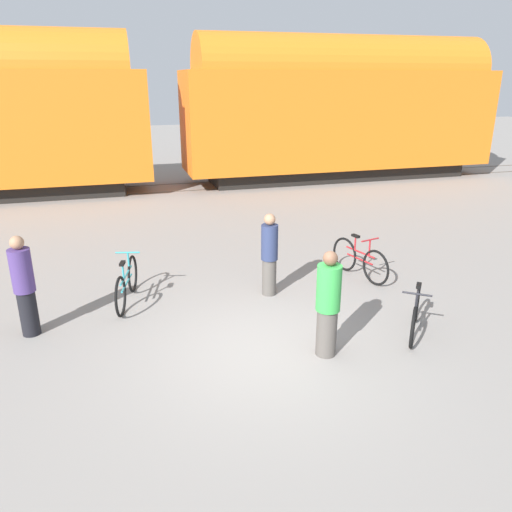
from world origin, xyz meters
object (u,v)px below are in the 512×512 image
at_px(freight_train, 165,108).
at_px(bicycle_maroon, 360,260).
at_px(person_in_navy, 269,255).
at_px(person_in_green, 328,305).
at_px(bicycle_black, 415,313).
at_px(bicycle_teal, 127,283).
at_px(person_in_purple, 24,286).

relative_size(freight_train, bicycle_maroon, 16.10).
bearing_deg(person_in_navy, person_in_green, 34.74).
height_order(bicycle_black, person_in_green, person_in_green).
xyz_separation_m(freight_train, person_in_navy, (0.69, -10.66, -2.17)).
relative_size(bicycle_teal, person_in_green, 1.06).
bearing_deg(bicycle_teal, person_in_green, -44.15).
bearing_deg(bicycle_black, bicycle_teal, 150.79).
distance_m(bicycle_teal, bicycle_maroon, 4.82).
height_order(bicycle_teal, person_in_purple, person_in_purple).
distance_m(freight_train, person_in_green, 13.28).
bearing_deg(bicycle_teal, person_in_purple, -152.85).
relative_size(bicycle_teal, person_in_navy, 1.09).
distance_m(freight_train, bicycle_teal, 10.81).
xyz_separation_m(bicycle_maroon, person_in_green, (-1.96, -2.74, 0.45)).
bearing_deg(bicycle_maroon, person_in_green, -125.59).
distance_m(bicycle_black, person_in_green, 1.78).
bearing_deg(bicycle_maroon, freight_train, 105.20).
xyz_separation_m(bicycle_teal, bicycle_black, (4.56, -2.55, -0.03)).
bearing_deg(freight_train, bicycle_black, -78.76).
bearing_deg(person_in_green, bicycle_black, 40.26).
bearing_deg(bicycle_teal, bicycle_black, -29.21).
xyz_separation_m(bicycle_black, person_in_purple, (-6.17, 1.73, 0.51)).
relative_size(person_in_navy, person_in_purple, 0.96).
relative_size(freight_train, bicycle_black, 19.88).
xyz_separation_m(bicycle_teal, bicycle_maroon, (4.82, -0.04, 0.00)).
bearing_deg(person_in_purple, bicycle_black, -163.52).
bearing_deg(bicycle_teal, freight_train, 78.94).
distance_m(bicycle_teal, person_in_navy, 2.76).
bearing_deg(bicycle_teal, bicycle_maroon, -0.53).
xyz_separation_m(freight_train, bicycle_teal, (-2.01, -10.29, -2.60)).
relative_size(bicycle_teal, bicycle_black, 1.33).
relative_size(bicycle_maroon, person_in_navy, 1.02).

